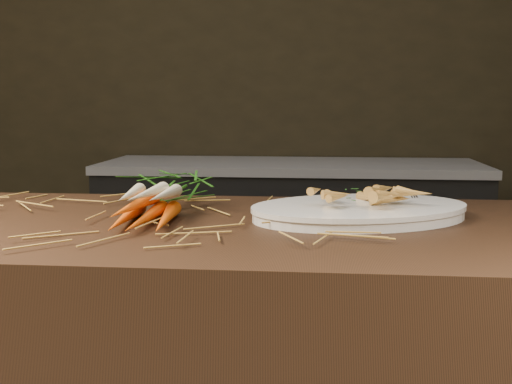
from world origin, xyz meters
TOP-DOWN VIEW (x-y plane):
  - back_counter at (0.30, 2.18)m, footprint 1.82×0.62m
  - straw_bedding at (0.00, 0.30)m, footprint 1.40×0.60m
  - root_veg_bunch at (0.12, 0.38)m, footprint 0.15×0.44m
  - serving_platter at (0.52, 0.37)m, footprint 0.52×0.43m
  - roasted_veg_heap at (0.52, 0.37)m, footprint 0.26×0.22m
  - serving_fork at (0.68, 0.41)m, footprint 0.02×0.17m

SIDE VIEW (x-z plane):
  - back_counter at x=0.30m, z-range 0.00..0.84m
  - straw_bedding at x=0.00m, z-range 0.90..0.92m
  - serving_platter at x=0.52m, z-range 0.90..0.92m
  - serving_fork at x=0.68m, z-range 0.92..0.93m
  - root_veg_bunch at x=0.12m, z-range 0.90..0.98m
  - roasted_veg_heap at x=0.52m, z-range 0.92..0.97m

